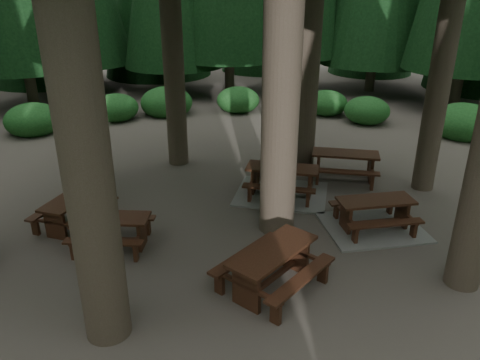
{
  "coord_description": "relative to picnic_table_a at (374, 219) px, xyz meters",
  "views": [
    {
      "loc": [
        -1.42,
        -9.62,
        5.6
      ],
      "look_at": [
        -0.03,
        0.71,
        1.1
      ],
      "focal_mm": 35.0,
      "sensor_mm": 36.0,
      "label": 1
    }
  ],
  "objects": [
    {
      "name": "picnic_table_a",
      "position": [
        0.0,
        0.0,
        0.0
      ],
      "size": [
        2.38,
        1.99,
        0.78
      ],
      "rotation": [
        0.0,
        0.0,
        0.04
      ],
      "color": "gray",
      "rests_on": "ground"
    },
    {
      "name": "picnic_table_c",
      "position": [
        -1.8,
        2.19,
        0.03
      ],
      "size": [
        3.04,
        2.78,
        0.85
      ],
      "rotation": [
        0.0,
        0.0,
        -0.34
      ],
      "color": "gray",
      "rests_on": "ground"
    },
    {
      "name": "picnic_table_b",
      "position": [
        -7.21,
        1.16,
        0.24
      ],
      "size": [
        2.05,
        2.21,
        0.77
      ],
      "rotation": [
        0.0,
        0.0,
        1.13
      ],
      "color": "#391E11",
      "rests_on": "ground"
    },
    {
      "name": "picnic_table_f",
      "position": [
        -6.18,
        0.02,
        0.23
      ],
      "size": [
        1.94,
        1.68,
        0.74
      ],
      "rotation": [
        0.0,
        0.0,
        -0.19
      ],
      "color": "#391E11",
      "rests_on": "ground"
    },
    {
      "name": "picnic_table_d",
      "position": [
        0.33,
        3.06,
        0.29
      ],
      "size": [
        2.33,
        2.09,
        0.84
      ],
      "rotation": [
        0.0,
        0.0,
        -0.32
      ],
      "color": "#391E11",
      "rests_on": "ground"
    },
    {
      "name": "shrub_ring",
      "position": [
        -2.42,
        0.89,
        0.13
      ],
      "size": [
        23.86,
        24.64,
        1.49
      ],
      "color": "#1E5720",
      "rests_on": "ground"
    },
    {
      "name": "ground",
      "position": [
        -3.12,
        0.14,
        -0.27
      ],
      "size": [
        80.0,
        80.0,
        0.0
      ],
      "primitive_type": "plane",
      "color": "#574F47",
      "rests_on": "ground"
    },
    {
      "name": "picnic_table_e",
      "position": [
        -2.9,
        -2.0,
        0.31
      ],
      "size": [
        2.56,
        2.53,
        0.87
      ],
      "rotation": [
        0.0,
        0.0,
        0.74
      ],
      "color": "#391E11",
      "rests_on": "ground"
    }
  ]
}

